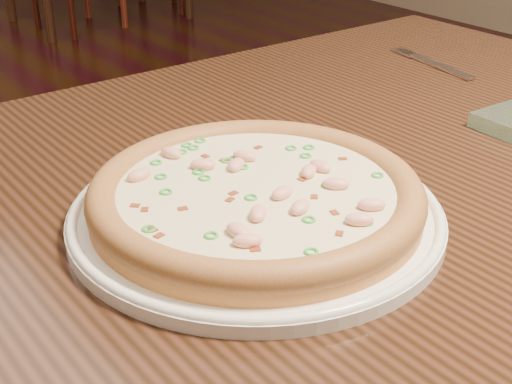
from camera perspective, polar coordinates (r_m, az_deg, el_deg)
hero_table at (r=0.80m, az=4.69°, el=-4.49°), size 1.20×0.80×0.75m
plate at (r=0.65m, az=0.00°, el=-1.67°), size 0.34×0.34×0.02m
pizza at (r=0.64m, az=0.01°, el=-0.23°), size 0.30×0.30×0.03m
fork at (r=1.12m, az=14.05°, el=9.94°), size 0.05×0.18×0.00m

